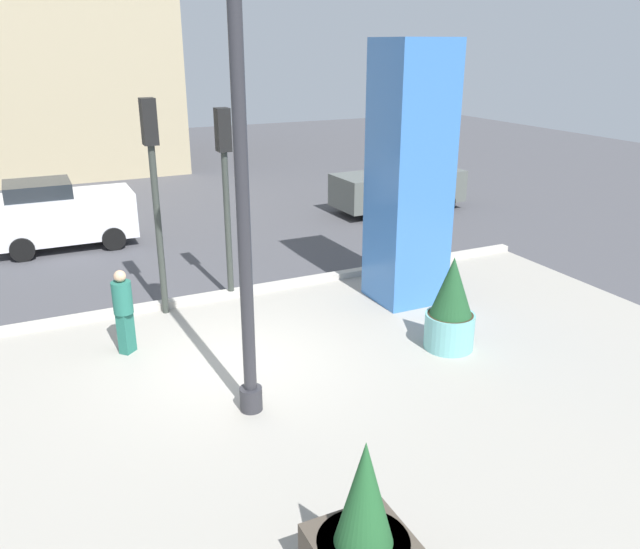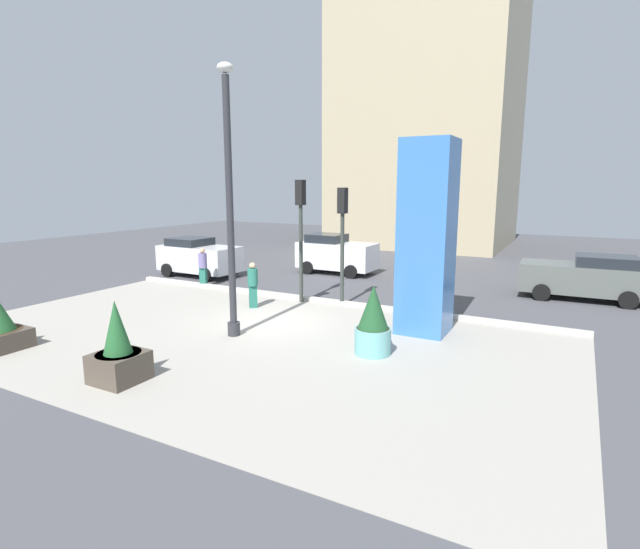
# 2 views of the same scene
# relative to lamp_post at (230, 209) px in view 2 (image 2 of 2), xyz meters

# --- Properties ---
(ground_plane) EXTENTS (60.00, 60.00, 0.00)m
(ground_plane) POSITION_rel_lamp_post_xyz_m (0.27, 5.64, -3.68)
(ground_plane) COLOR #47474C
(plaza_pavement) EXTENTS (18.00, 10.00, 0.02)m
(plaza_pavement) POSITION_rel_lamp_post_xyz_m (0.27, -0.36, -3.68)
(plaza_pavement) COLOR #9E998E
(plaza_pavement) RESTS_ON ground_plane
(curb_strip) EXTENTS (18.00, 0.24, 0.16)m
(curb_strip) POSITION_rel_lamp_post_xyz_m (0.27, 4.76, -3.60)
(curb_strip) COLOR #B7B2A8
(curb_strip) RESTS_ON ground_plane
(lamp_post) EXTENTS (0.44, 0.44, 7.53)m
(lamp_post) POSITION_rel_lamp_post_xyz_m (0.00, 0.00, 0.00)
(lamp_post) COLOR #2D2D33
(lamp_post) RESTS_ON ground_plane
(art_pillar_blue) EXTENTS (1.42, 1.42, 5.62)m
(art_pillar_blue) POSITION_rel_lamp_post_xyz_m (4.77, 2.99, -0.87)
(art_pillar_blue) COLOR #3870BC
(art_pillar_blue) RESTS_ON ground_plane
(potted_plant_near_left) EXTENTS (1.03, 1.03, 1.87)m
(potted_plant_near_left) POSITION_rel_lamp_post_xyz_m (-0.15, -3.88, -2.98)
(potted_plant_near_left) COLOR #4C4238
(potted_plant_near_left) RESTS_ON ground_plane
(potted_plant_curbside) EXTENTS (0.94, 0.94, 1.83)m
(potted_plant_curbside) POSITION_rel_lamp_post_xyz_m (4.16, 0.46, -2.84)
(potted_plant_curbside) COLOR #6BB2B2
(potted_plant_curbside) RESTS_ON ground_plane
(traffic_light_far_side) EXTENTS (0.28, 0.42, 4.24)m
(traffic_light_far_side) POSITION_rel_lamp_post_xyz_m (1.21, 4.74, -0.81)
(traffic_light_far_side) COLOR #333833
(traffic_light_far_side) RESTS_ON ground_plane
(traffic_light_corner) EXTENTS (0.28, 0.42, 4.51)m
(traffic_light_corner) POSITION_rel_lamp_post_xyz_m (-0.35, 4.49, -0.62)
(traffic_light_corner) COLOR #333833
(traffic_light_corner) RESTS_ON ground_plane
(car_curb_east) EXTENTS (4.59, 2.12, 1.74)m
(car_curb_east) POSITION_rel_lamp_post_xyz_m (9.04, 9.94, -2.80)
(car_curb_east) COLOR #565B56
(car_curb_east) RESTS_ON ground_plane
(car_far_lane) EXTENTS (3.82, 1.99, 1.93)m
(car_far_lane) POSITION_rel_lamp_post_xyz_m (-1.88, 10.48, -2.71)
(car_far_lane) COLOR silver
(car_far_lane) RESTS_ON ground_plane
(car_passing_lane) EXTENTS (3.98, 2.18, 1.82)m
(car_passing_lane) POSITION_rel_lamp_post_xyz_m (-7.38, 6.73, -2.75)
(car_passing_lane) COLOR silver
(car_passing_lane) RESTS_ON ground_plane
(pedestrian_crossing) EXTENTS (0.51, 0.51, 1.65)m
(pedestrian_crossing) POSITION_rel_lamp_post_xyz_m (-1.42, 2.91, -2.77)
(pedestrian_crossing) COLOR #236656
(pedestrian_crossing) RESTS_ON ground_plane
(pedestrian_by_curb) EXTENTS (0.44, 0.44, 1.69)m
(pedestrian_by_curb) POSITION_rel_lamp_post_xyz_m (-5.45, 4.85, -2.74)
(pedestrian_by_curb) COLOR #236656
(pedestrian_by_curb) RESTS_ON ground_plane
(highrise_across_street) EXTENTS (11.64, 11.27, 24.54)m
(highrise_across_street) POSITION_rel_lamp_post_xyz_m (-1.63, 25.10, 8.59)
(highrise_across_street) COLOR tan
(highrise_across_street) RESTS_ON ground_plane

